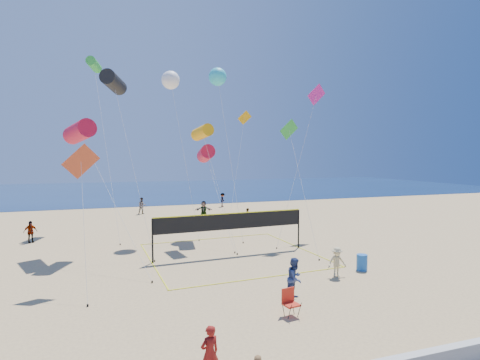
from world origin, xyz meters
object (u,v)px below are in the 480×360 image
object	(u,v)px
woman	(210,353)
volleyball_net	(231,226)
camp_chair	(290,300)
trash_barrel	(362,262)

from	to	relation	value
woman	volleyball_net	xyz separation A→B (m)	(4.56, 12.62, 1.08)
camp_chair	volleyball_net	bearing A→B (deg)	77.39
trash_barrel	camp_chair	bearing A→B (deg)	-147.56
camp_chair	volleyball_net	xyz separation A→B (m)	(0.56, 9.46, 1.26)
camp_chair	trash_barrel	bearing A→B (deg)	23.21
camp_chair	trash_barrel	distance (m)	7.56
camp_chair	trash_barrel	size ratio (longest dim) A/B	1.36
woman	camp_chair	xyz separation A→B (m)	(4.00, 3.16, -0.18)
trash_barrel	volleyball_net	world-z (taller)	volleyball_net
woman	trash_barrel	bearing A→B (deg)	-162.22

